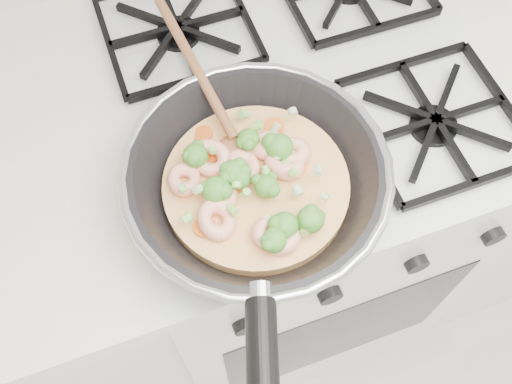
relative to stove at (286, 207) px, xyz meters
name	(u,v)px	position (x,y,z in m)	size (l,w,h in m)	color
stove	(286,207)	(0.00, 0.00, 0.00)	(0.60, 0.60, 0.92)	white
skillet	(255,184)	(-0.14, -0.18, 0.50)	(0.34, 0.63, 0.09)	black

